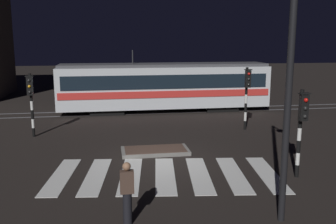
{
  "coord_description": "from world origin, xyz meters",
  "views": [
    {
      "loc": [
        -1.99,
        -14.46,
        4.79
      ],
      "look_at": [
        0.88,
        3.05,
        1.4
      ],
      "focal_mm": 40.34,
      "sensor_mm": 36.0,
      "label": 1
    }
  ],
  "objects_px": {
    "traffic_light_corner_far_left": "(31,96)",
    "pedestrian_waiting_at_kerb": "(127,193)",
    "traffic_light_corner_far_right": "(247,89)",
    "traffic_light_corner_near_right": "(302,121)",
    "tram": "(164,86)",
    "street_lamp_near_kerb": "(297,34)"
  },
  "relations": [
    {
      "from": "traffic_light_corner_near_right",
      "to": "tram",
      "type": "xyz_separation_m",
      "value": [
        -2.73,
        13.28,
        -0.32
      ]
    },
    {
      "from": "traffic_light_corner_far_left",
      "to": "street_lamp_near_kerb",
      "type": "xyz_separation_m",
      "value": [
        8.25,
        -10.58,
        2.83
      ]
    },
    {
      "from": "traffic_light_corner_far_left",
      "to": "traffic_light_corner_near_right",
      "type": "relative_size",
      "value": 1.02
    },
    {
      "from": "traffic_light_corner_near_right",
      "to": "tram",
      "type": "bearing_deg",
      "value": 101.62
    },
    {
      "from": "traffic_light_corner_far_left",
      "to": "traffic_light_corner_far_right",
      "type": "bearing_deg",
      "value": -1.21
    },
    {
      "from": "traffic_light_corner_far_right",
      "to": "tram",
      "type": "xyz_separation_m",
      "value": [
        -3.51,
        6.07,
        -0.48
      ]
    },
    {
      "from": "pedestrian_waiting_at_kerb",
      "to": "tram",
      "type": "bearing_deg",
      "value": 77.78
    },
    {
      "from": "traffic_light_corner_far_left",
      "to": "street_lamp_near_kerb",
      "type": "height_order",
      "value": "street_lamp_near_kerb"
    },
    {
      "from": "traffic_light_corner_near_right",
      "to": "street_lamp_near_kerb",
      "type": "height_order",
      "value": "street_lamp_near_kerb"
    },
    {
      "from": "pedestrian_waiting_at_kerb",
      "to": "street_lamp_near_kerb",
      "type": "bearing_deg",
      "value": -9.4
    },
    {
      "from": "traffic_light_corner_far_right",
      "to": "traffic_light_corner_near_right",
      "type": "relative_size",
      "value": 1.08
    },
    {
      "from": "traffic_light_corner_far_left",
      "to": "tram",
      "type": "distance_m",
      "value": 9.55
    },
    {
      "from": "traffic_light_corner_near_right",
      "to": "pedestrian_waiting_at_kerb",
      "type": "distance_m",
      "value": 6.72
    },
    {
      "from": "street_lamp_near_kerb",
      "to": "traffic_light_corner_far_right",
      "type": "bearing_deg",
      "value": 74.76
    },
    {
      "from": "street_lamp_near_kerb",
      "to": "pedestrian_waiting_at_kerb",
      "type": "height_order",
      "value": "street_lamp_near_kerb"
    },
    {
      "from": "traffic_light_corner_far_left",
      "to": "pedestrian_waiting_at_kerb",
      "type": "distance_m",
      "value": 10.81
    },
    {
      "from": "tram",
      "to": "pedestrian_waiting_at_kerb",
      "type": "xyz_separation_m",
      "value": [
        -3.41,
        -15.74,
        -0.87
      ]
    },
    {
      "from": "street_lamp_near_kerb",
      "to": "pedestrian_waiting_at_kerb",
      "type": "xyz_separation_m",
      "value": [
        -4.1,
        0.68,
        -4.06
      ]
    },
    {
      "from": "traffic_light_corner_far_left",
      "to": "street_lamp_near_kerb",
      "type": "relative_size",
      "value": 0.4
    },
    {
      "from": "traffic_light_corner_far_right",
      "to": "traffic_light_corner_far_left",
      "type": "bearing_deg",
      "value": 178.79
    },
    {
      "from": "traffic_light_corner_far_left",
      "to": "traffic_light_corner_near_right",
      "type": "xyz_separation_m",
      "value": [
        10.29,
        -7.45,
        -0.04
      ]
    },
    {
      "from": "traffic_light_corner_far_right",
      "to": "street_lamp_near_kerb",
      "type": "xyz_separation_m",
      "value": [
        -2.82,
        -10.35,
        2.71
      ]
    }
  ]
}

